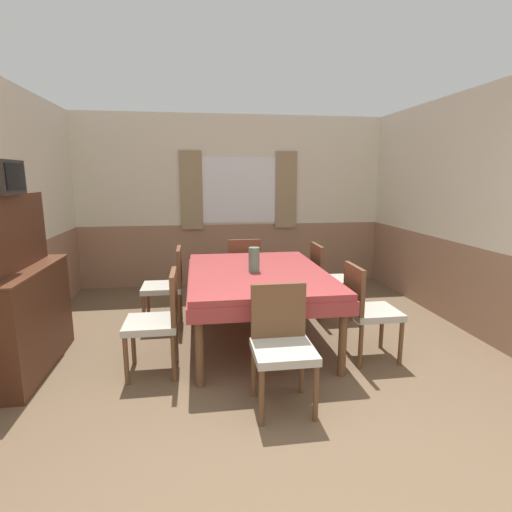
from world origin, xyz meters
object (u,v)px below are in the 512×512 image
at_px(chair_right_near, 367,308).
at_px(vase, 254,259).
at_px(chair_left_near, 159,318).
at_px(dining_table, 257,280).
at_px(chair_left_far, 168,283).
at_px(chair_right_far, 327,277).
at_px(sideboard, 17,299).
at_px(chair_head_near, 282,341).
at_px(chair_head_window, 243,268).

distance_m(chair_right_near, vase, 1.17).
distance_m(chair_left_near, chair_right_near, 1.88).
distance_m(dining_table, chair_right_near, 1.11).
xyz_separation_m(chair_left_far, chair_right_far, (1.88, 0.00, 0.00)).
bearing_deg(chair_left_far, chair_right_far, -90.00).
bearing_deg(chair_left_far, sideboard, 128.02).
bearing_deg(chair_left_near, chair_head_near, -124.24).
bearing_deg(sideboard, dining_table, 9.55).
distance_m(dining_table, chair_left_far, 1.11).
relative_size(chair_left_far, chair_right_near, 1.00).
xyz_separation_m(chair_left_far, sideboard, (-1.20, -0.94, 0.16)).
distance_m(chair_head_window, sideboard, 2.66).
height_order(chair_left_near, chair_right_near, same).
xyz_separation_m(dining_table, chair_right_near, (0.94, -0.58, -0.15)).
height_order(chair_head_window, chair_right_near, same).
xyz_separation_m(chair_head_window, chair_head_near, (0.00, -2.43, 0.00)).
bearing_deg(chair_head_window, chair_head_near, -90.00).
xyz_separation_m(chair_head_window, chair_right_far, (0.94, -0.64, 0.00)).
xyz_separation_m(chair_head_near, chair_right_far, (0.94, 1.79, 0.00)).
height_order(chair_head_near, sideboard, sideboard).
distance_m(chair_head_window, vase, 1.31).
relative_size(chair_head_near, sideboard, 0.58).
bearing_deg(vase, chair_left_far, 145.71).
bearing_deg(chair_right_far, chair_left_near, -58.43).
relative_size(dining_table, chair_head_window, 2.17).
relative_size(sideboard, vase, 6.27).
relative_size(dining_table, vase, 7.93).
xyz_separation_m(chair_head_window, sideboard, (-2.13, -1.57, 0.16)).
distance_m(chair_left_far, chair_head_window, 1.13).
bearing_deg(chair_head_near, chair_right_far, -117.64).
bearing_deg(vase, chair_head_near, -88.22).
bearing_deg(chair_right_far, chair_head_near, -27.64).
height_order(chair_left_near, vase, vase).
distance_m(chair_right_near, sideboard, 3.08).
bearing_deg(chair_head_near, chair_left_far, -62.36).
distance_m(dining_table, vase, 0.23).
xyz_separation_m(chair_left_near, chair_right_far, (1.88, 1.15, 0.00)).
height_order(chair_right_near, vase, vase).
xyz_separation_m(dining_table, chair_right_far, (0.94, 0.58, -0.15)).
bearing_deg(chair_head_window, dining_table, -90.00).
bearing_deg(sideboard, chair_right_far, 16.94).
distance_m(chair_left_far, chair_right_far, 1.88).
distance_m(chair_right_near, chair_right_far, 1.15).
bearing_deg(sideboard, chair_head_window, 36.41).
relative_size(chair_head_near, chair_right_near, 1.00).
height_order(chair_head_near, vase, vase).
bearing_deg(vase, chair_head_window, 88.33).
height_order(dining_table, chair_head_near, chair_head_near).
relative_size(dining_table, chair_left_near, 2.17).
relative_size(chair_right_near, vase, 3.66).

